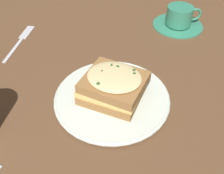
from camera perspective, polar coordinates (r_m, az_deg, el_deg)
ground_plane at (r=0.55m, az=0.28°, el=-5.15°), size 2.40×2.40×0.00m
dinner_plate at (r=0.57m, az=0.00°, el=-2.41°), size 0.25×0.25×0.01m
sandwich at (r=0.54m, az=0.22°, el=0.22°), size 0.12×0.13×0.06m
teacup_with_saucer at (r=0.84m, az=14.42°, el=14.27°), size 0.15×0.15×0.06m
fork at (r=0.81m, az=-19.00°, el=10.01°), size 0.18×0.05×0.00m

